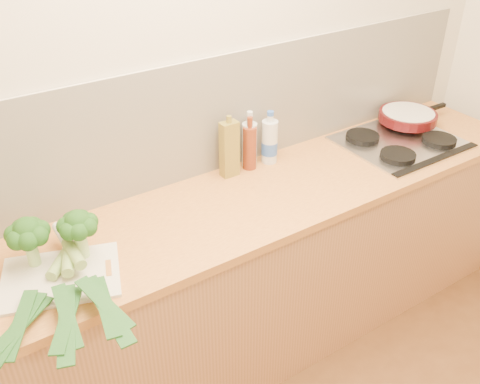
# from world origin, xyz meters

# --- Properties ---
(room_shell) EXTENTS (3.50, 3.50, 3.50)m
(room_shell) POSITION_xyz_m (0.00, 1.49, 1.17)
(room_shell) COLOR beige
(room_shell) RESTS_ON ground
(counter) EXTENTS (3.20, 0.62, 0.90)m
(counter) POSITION_xyz_m (0.00, 1.20, 0.45)
(counter) COLOR #B1784A
(counter) RESTS_ON ground
(gas_hob) EXTENTS (0.58, 0.50, 0.04)m
(gas_hob) POSITION_xyz_m (1.02, 1.20, 0.91)
(gas_hob) COLOR silver
(gas_hob) RESTS_ON counter
(chopping_board) EXTENTS (0.47, 0.41, 0.01)m
(chopping_board) POSITION_xyz_m (-0.75, 1.13, 0.91)
(chopping_board) COLOR silver
(chopping_board) RESTS_ON counter
(broccoli_left) EXTENTS (0.15, 0.16, 0.20)m
(broccoli_left) POSITION_xyz_m (-0.81, 1.24, 1.04)
(broccoli_left) COLOR #A2CB76
(broccoli_left) RESTS_ON chopping_board
(broccoli_right) EXTENTS (0.14, 0.15, 0.19)m
(broccoli_right) POSITION_xyz_m (-0.65, 1.19, 1.05)
(broccoli_right) COLOR #A2CB76
(broccoli_right) RESTS_ON chopping_board
(leek_front) EXTENTS (0.50, 0.57, 0.04)m
(leek_front) POSITION_xyz_m (-0.78, 1.12, 0.94)
(leek_front) COLOR white
(leek_front) RESTS_ON chopping_board
(leek_mid) EXTENTS (0.25, 0.61, 0.04)m
(leek_mid) POSITION_xyz_m (-0.75, 1.06, 0.95)
(leek_mid) COLOR white
(leek_mid) RESTS_ON chopping_board
(leek_back) EXTENTS (0.10, 0.69, 0.04)m
(leek_back) POSITION_xyz_m (-0.69, 1.07, 0.97)
(leek_back) COLOR white
(leek_back) RESTS_ON chopping_board
(skillet) EXTENTS (0.45, 0.31, 0.05)m
(skillet) POSITION_xyz_m (1.19, 1.31, 0.97)
(skillet) COLOR #470B0D
(skillet) RESTS_ON gas_hob
(oil_tin) EXTENTS (0.08, 0.05, 0.30)m
(oil_tin) POSITION_xyz_m (0.12, 1.41, 1.04)
(oil_tin) COLOR olive
(oil_tin) RESTS_ON counter
(glass_bottle) EXTENTS (0.07, 0.07, 0.28)m
(glass_bottle) POSITION_xyz_m (0.25, 1.43, 1.01)
(glass_bottle) COLOR silver
(glass_bottle) RESTS_ON counter
(amber_bottle) EXTENTS (0.06, 0.06, 0.26)m
(amber_bottle) POSITION_xyz_m (0.23, 1.41, 1.01)
(amber_bottle) COLOR maroon
(amber_bottle) RESTS_ON counter
(water_bottle) EXTENTS (0.08, 0.08, 0.24)m
(water_bottle) POSITION_xyz_m (0.35, 1.41, 1.00)
(water_bottle) COLOR silver
(water_bottle) RESTS_ON counter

